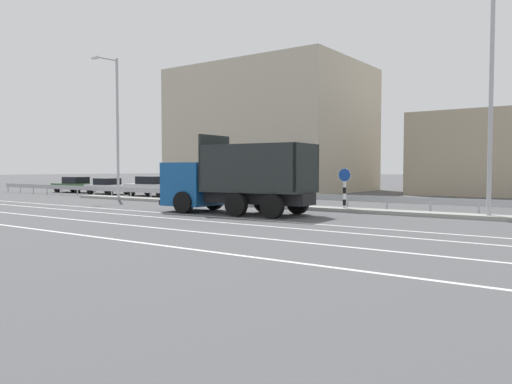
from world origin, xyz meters
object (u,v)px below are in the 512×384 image
parked_car_1 (108,186)px  dump_truck (221,186)px  street_lamp_1 (490,92)px  parked_car_3 (202,189)px  parked_car_2 (153,186)px  parked_car_4 (266,192)px  street_lamp_0 (116,123)px  parked_car_0 (75,185)px  median_road_sign (344,189)px

parked_car_1 → dump_truck: bearing=63.6°
street_lamp_1 → parked_car_3: bearing=168.0°
parked_car_2 → parked_car_4: (10.98, -0.51, -0.14)m
street_lamp_1 → parked_car_4: (-13.68, 3.59, -4.67)m
parked_car_1 → parked_car_2: bearing=87.6°
parked_car_2 → parked_car_4: bearing=83.9°
parked_car_4 → dump_truck: bearing=-159.3°
street_lamp_0 → parked_car_1: (-6.10, 3.95, -4.64)m
street_lamp_1 → parked_car_0: (-34.82, 4.17, -4.59)m
dump_truck → parked_car_0: (-23.66, 8.06, -0.60)m
median_road_sign → parked_car_0: 28.51m
median_road_sign → parked_car_1: 23.69m
street_lamp_1 → parked_car_2: bearing=170.6°
parked_car_0 → parked_car_3: size_ratio=1.10×
parked_car_1 → parked_car_4: parked_car_1 is taller
median_road_sign → street_lamp_0: (-17.27, -0.12, 4.20)m
parked_car_1 → parked_car_2: 5.30m
street_lamp_0 → parked_car_3: bearing=44.5°
dump_truck → parked_car_2: 15.70m
street_lamp_0 → parked_car_1: bearing=147.1°
parked_car_3 → parked_car_2: bearing=87.8°
street_lamp_0 → parked_car_1: size_ratio=2.47×
parked_car_3 → median_road_sign: bearing=-110.0°
parked_car_0 → parked_car_2: bearing=-93.1°
street_lamp_0 → street_lamp_1: size_ratio=1.02×
parked_car_0 → parked_car_1: size_ratio=1.18×
median_road_sign → street_lamp_1: 7.80m
parked_car_0 → parked_car_1: 4.85m
median_road_sign → street_lamp_1: bearing=-1.3°
street_lamp_1 → parked_car_0: size_ratio=2.06×
parked_car_0 → median_road_sign: bearing=-100.8°
parked_car_2 → parked_car_4: size_ratio=1.14×
parked_car_3 → parked_car_4: 6.00m
parked_car_0 → parked_car_2: (10.15, -0.07, 0.06)m
median_road_sign → street_lamp_1: street_lamp_1 is taller
street_lamp_1 → parked_car_0: street_lamp_1 is taller
dump_truck → street_lamp_0: size_ratio=0.79×
street_lamp_1 → parked_car_3: street_lamp_1 is taller
median_road_sign → street_lamp_0: bearing=-179.6°
street_lamp_1 → parked_car_2: size_ratio=1.98×
street_lamp_0 → parked_car_4: street_lamp_0 is taller
median_road_sign → street_lamp_1: (6.59, -0.15, 4.18)m
dump_truck → street_lamp_0: (-12.70, 3.92, 4.01)m
street_lamp_1 → parked_car_1: (-29.97, 3.99, -4.62)m
parked_car_2 → dump_truck: bearing=56.0°
dump_truck → parked_car_3: bearing=42.0°
parked_car_4 → street_lamp_0: bearing=111.3°
dump_truck → median_road_sign: 6.10m
parked_car_2 → parked_car_4: 10.99m
dump_truck → median_road_sign: size_ratio=3.58×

